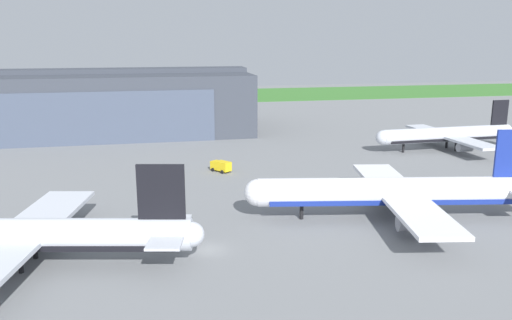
{
  "coord_description": "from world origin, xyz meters",
  "views": [
    {
      "loc": [
        -6.66,
        -60.23,
        25.62
      ],
      "look_at": [
        11.14,
        24.26,
        5.32
      ],
      "focal_mm": 36.61,
      "sensor_mm": 36.0,
      "label": 1
    }
  ],
  "objects_px": {
    "maintenance_hangar": "(76,103)",
    "airliner_near_right": "(12,236)",
    "airliner_far_right": "(447,135)",
    "airliner_near_left": "(395,192)",
    "stair_truck": "(221,166)"
  },
  "relations": [
    {
      "from": "airliner_far_right",
      "to": "stair_truck",
      "type": "distance_m",
      "value": 55.3
    },
    {
      "from": "maintenance_hangar",
      "to": "airliner_near_right",
      "type": "distance_m",
      "value": 89.03
    },
    {
      "from": "airliner_near_right",
      "to": "airliner_far_right",
      "type": "bearing_deg",
      "value": 29.41
    },
    {
      "from": "airliner_far_right",
      "to": "airliner_near_left",
      "type": "relative_size",
      "value": 0.84
    },
    {
      "from": "maintenance_hangar",
      "to": "airliner_near_right",
      "type": "bearing_deg",
      "value": -87.92
    },
    {
      "from": "maintenance_hangar",
      "to": "airliner_far_right",
      "type": "height_order",
      "value": "maintenance_hangar"
    },
    {
      "from": "stair_truck",
      "to": "maintenance_hangar",
      "type": "bearing_deg",
      "value": 122.67
    },
    {
      "from": "airliner_near_left",
      "to": "airliner_near_right",
      "type": "bearing_deg",
      "value": -173.2
    },
    {
      "from": "airliner_near_right",
      "to": "stair_truck",
      "type": "bearing_deg",
      "value": 52.23
    },
    {
      "from": "airliner_near_right",
      "to": "stair_truck",
      "type": "relative_size",
      "value": 9.65
    },
    {
      "from": "airliner_near_right",
      "to": "airliner_near_left",
      "type": "bearing_deg",
      "value": 6.8
    },
    {
      "from": "airliner_near_right",
      "to": "airliner_near_left",
      "type": "xyz_separation_m",
      "value": [
        50.16,
        5.98,
        0.26
      ]
    },
    {
      "from": "airliner_near_right",
      "to": "stair_truck",
      "type": "distance_m",
      "value": 48.09
    },
    {
      "from": "airliner_near_right",
      "to": "stair_truck",
      "type": "xyz_separation_m",
      "value": [
        29.41,
        37.96,
        -2.45
      ]
    },
    {
      "from": "airliner_far_right",
      "to": "maintenance_hangar",
      "type": "bearing_deg",
      "value": 154.48
    }
  ]
}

